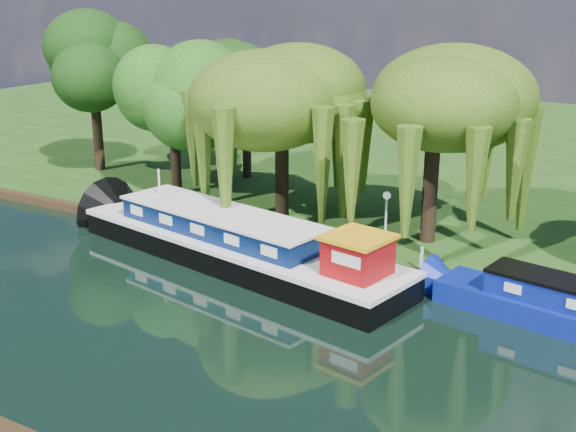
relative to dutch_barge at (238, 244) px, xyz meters
The scene contains 11 objects.
ground 7.82m from the dutch_barge, 52.16° to the right, with size 120.00×120.00×0.00m, color black.
far_bank 28.28m from the dutch_barge, 80.29° to the left, with size 120.00×52.00×0.45m, color #1D3F11.
dutch_barge is the anchor object (origin of this frame).
red_dinghy 5.88m from the dutch_barge, behind, with size 2.42×3.39×0.70m, color maroon.
willow_left 8.22m from the dutch_barge, 101.12° to the left, with size 6.93×6.93×8.30m.
willow_right 10.54m from the dutch_barge, 41.04° to the left, with size 6.71×6.71×8.17m.
tree_far_left 11.97m from the dutch_barge, 142.65° to the left, with size 5.21×5.21×8.39m.
tree_far_back 19.70m from the dutch_barge, 152.31° to the left, with size 5.44×5.44×9.16m.
tree_far_mid 14.72m from the dutch_barge, 121.16° to the left, with size 4.71×4.71×7.71m.
lamppost 7.01m from the dutch_barge, 39.63° to the left, with size 0.36×0.36×2.56m.
mooring_posts 4.83m from the dutch_barge, 27.93° to the left, with size 19.16×0.16×1.00m.
Camera 1 is at (12.24, -19.07, 11.81)m, focal length 45.00 mm.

